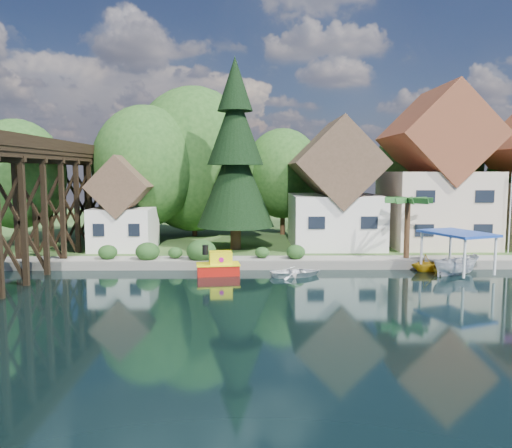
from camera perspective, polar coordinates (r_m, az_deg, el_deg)
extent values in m
plane|color=black|center=(28.27, 0.20, -8.42)|extent=(140.00, 140.00, 0.00)
cube|color=#305220|center=(61.74, -0.36, -0.25)|extent=(140.00, 52.00, 0.50)
cube|color=slate|center=(36.28, 6.33, -4.70)|extent=(60.00, 0.40, 0.62)
cube|color=gray|center=(37.80, 9.10, -3.96)|extent=(50.00, 2.60, 0.06)
cube|color=black|center=(37.28, -25.40, 0.76)|extent=(4.00, 0.36, 8.00)
cube|color=black|center=(40.20, -23.51, 1.19)|extent=(4.00, 0.36, 8.00)
cube|color=black|center=(43.16, -21.88, 1.56)|extent=(4.00, 0.36, 8.00)
cube|color=black|center=(46.15, -20.46, 1.88)|extent=(4.00, 0.36, 8.00)
cube|color=black|center=(49.17, -19.21, 2.17)|extent=(4.00, 0.36, 8.00)
cube|color=black|center=(52.21, -18.11, 2.41)|extent=(4.00, 0.36, 8.00)
cube|color=black|center=(55.27, -17.13, 2.64)|extent=(4.00, 0.36, 8.00)
cube|color=black|center=(36.10, -23.42, 7.13)|extent=(0.35, 44.00, 0.35)
cube|color=black|center=(36.81, -25.97, 7.46)|extent=(4.00, 44.00, 0.30)
cube|color=black|center=(36.04, -23.10, 8.50)|extent=(0.12, 44.00, 0.80)
cube|color=white|center=(44.21, 8.94, 0.40)|extent=(7.50, 8.00, 4.50)
cube|color=#4C3928|center=(44.00, 9.05, 6.83)|extent=(7.64, 8.64, 7.64)
cube|color=black|center=(39.90, 6.95, 0.14)|extent=(1.35, 0.08, 1.00)
cube|color=black|center=(40.68, 12.82, 0.15)|extent=(1.35, 0.08, 1.00)
cube|color=beige|center=(46.97, 19.75, 1.67)|extent=(8.50, 8.50, 6.50)
cube|color=brown|center=(46.95, 20.03, 9.37)|extent=(8.65, 9.18, 8.65)
cube|color=black|center=(42.12, 18.77, 1.68)|extent=(1.53, 0.08, 1.00)
cube|color=black|center=(43.94, 24.63, 1.62)|extent=(1.53, 0.08, 1.00)
cube|color=white|center=(43.43, -14.82, -0.49)|extent=(5.00, 5.00, 3.50)
cube|color=#4C3928|center=(43.18, -14.95, 4.19)|extent=(5.09, 5.40, 5.09)
cube|color=black|center=(41.35, -17.55, -0.66)|extent=(0.90, 0.08, 1.00)
cube|color=black|center=(40.63, -13.77, -0.66)|extent=(0.90, 0.08, 1.00)
cylinder|color=#382314|center=(47.52, -12.36, 0.73)|extent=(0.50, 0.50, 4.50)
ellipsoid|color=#1E4719|center=(47.33, -12.49, 6.46)|extent=(4.40, 4.40, 5.06)
cylinder|color=#382314|center=(50.83, -7.04, 1.42)|extent=(0.50, 0.50, 4.95)
ellipsoid|color=#1E4719|center=(50.67, -7.12, 7.32)|extent=(5.00, 5.00, 5.75)
cylinder|color=#382314|center=(51.68, 3.06, 1.03)|extent=(0.50, 0.50, 4.05)
ellipsoid|color=#1E4719|center=(51.48, 3.09, 5.78)|extent=(4.00, 4.00, 4.60)
cylinder|color=#382314|center=(54.76, 18.93, 1.23)|extent=(0.50, 0.50, 4.50)
ellipsoid|color=#1E4719|center=(54.59, 19.10, 6.21)|extent=(4.60, 4.60, 5.29)
cylinder|color=#382314|center=(46.86, -25.42, -0.07)|extent=(0.50, 0.50, 4.05)
ellipsoid|color=#1E4719|center=(46.64, -25.66, 5.15)|extent=(4.00, 4.00, 4.60)
ellipsoid|color=#1A4418|center=(37.78, -12.29, -2.90)|extent=(1.98, 1.98, 1.53)
ellipsoid|color=#1A4418|center=(37.75, -9.21, -3.11)|extent=(1.54, 1.54, 1.19)
ellipsoid|color=#1A4418|center=(36.98, -6.26, -2.86)|extent=(2.20, 2.20, 1.70)
ellipsoid|color=#1A4418|center=(38.69, -16.59, -2.94)|extent=(1.76, 1.76, 1.36)
ellipsoid|color=#1A4418|center=(37.46, 0.71, -3.10)|extent=(1.54, 1.54, 1.19)
ellipsoid|color=#1A4418|center=(37.30, 4.57, -3.03)|extent=(1.76, 1.76, 1.36)
cylinder|color=#382314|center=(41.95, -2.35, -0.92)|extent=(0.88, 0.88, 2.93)
cone|color=black|center=(41.64, -2.37, 5.09)|extent=(6.44, 6.44, 7.80)
cone|color=black|center=(41.79, -2.40, 11.12)|extent=(4.68, 4.68, 6.34)
cone|color=black|center=(42.23, -2.42, 15.74)|extent=(2.93, 2.93, 4.39)
cylinder|color=#382314|center=(39.03, 16.87, -0.75)|extent=(0.42, 0.42, 4.22)
ellipsoid|color=#17461A|center=(38.83, 16.98, 2.62)|extent=(4.26, 4.26, 0.96)
cylinder|color=white|center=(44.66, 27.05, 1.16)|extent=(0.09, 0.09, 6.51)
cube|color=#A8120B|center=(34.36, -4.36, -5.26)|extent=(3.01, 1.88, 0.76)
cube|color=#FFEE0D|center=(34.28, -4.37, -4.59)|extent=(3.12, 1.98, 0.09)
cube|color=#FFEE0D|center=(34.23, -4.06, -3.93)|extent=(1.65, 1.32, 0.94)
cylinder|color=black|center=(34.06, -5.81, -2.95)|extent=(0.42, 0.42, 0.66)
cylinder|color=#B90E7C|center=(33.65, -3.98, -4.11)|extent=(0.35, 0.12, 0.34)
cylinder|color=#B90E7C|center=(34.80, -4.13, -3.77)|extent=(0.35, 0.12, 0.34)
cylinder|color=#B90E7C|center=(34.29, -2.79, -3.91)|extent=(0.12, 0.35, 0.34)
imported|color=white|center=(33.89, 4.60, -5.38)|extent=(3.87, 3.13, 0.71)
imported|color=white|center=(36.73, 21.92, -4.33)|extent=(3.97, 2.63, 1.44)
cube|color=#193EA6|center=(36.42, 22.05, -0.98)|extent=(4.60, 5.43, 0.17)
cylinder|color=white|center=(36.12, 25.67, -3.27)|extent=(0.17, 0.17, 2.59)
cylinder|color=white|center=(38.92, 21.31, -2.45)|extent=(0.17, 0.17, 2.59)
cylinder|color=white|center=(34.27, 22.72, -3.62)|extent=(0.17, 0.17, 2.59)
cylinder|color=white|center=(37.21, 18.39, -2.72)|extent=(0.17, 0.17, 2.59)
imported|color=gold|center=(37.30, 18.98, -4.13)|extent=(3.06, 2.81, 1.35)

